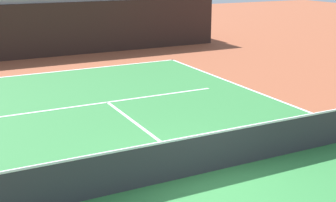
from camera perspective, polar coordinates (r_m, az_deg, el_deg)
The scene contains 9 objects.
ground_plane at distance 10.81m, azimuth 4.29°, elevation -8.90°, with size 80.00×80.00×0.00m, color brown.
court_surface at distance 10.81m, azimuth 4.29°, elevation -8.88°, with size 11.00×24.00×0.01m, color #2D7238.
baseline_far at distance 21.40m, azimuth -12.51°, elevation 3.65°, with size 11.00×0.10×0.00m, color white.
service_line_far at distance 16.25m, azimuth -7.45°, elevation -0.14°, with size 8.26×0.10×0.00m, color white.
centre_service_line at distance 13.42m, azimuth -2.80°, elevation -3.64°, with size 0.10×6.40×0.00m, color white.
back_wall at distance 24.73m, azimuth -14.95°, elevation 8.37°, with size 19.87×0.30×2.73m, color black.
stands_tier_lower at distance 26.01m, azimuth -15.64°, elevation 9.17°, with size 19.87×2.40×3.15m, color #9E9E99.
stands_tier_upper at distance 28.31m, azimuth -16.73°, elevation 10.48°, with size 19.87×2.40×3.98m, color #9E9E99.
tennis_net at distance 10.60m, azimuth 4.35°, elevation -6.42°, with size 11.08×0.08×1.07m.
Camera 1 is at (-5.13, -8.31, 4.63)m, focal length 49.57 mm.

